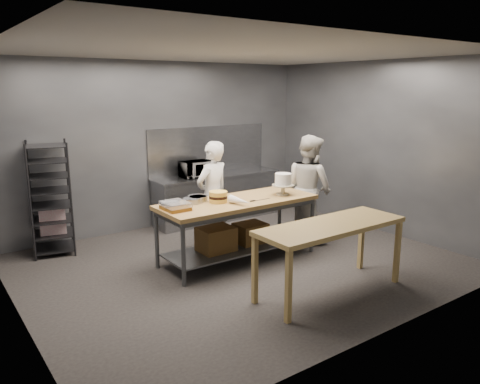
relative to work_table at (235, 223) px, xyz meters
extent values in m
plane|color=black|center=(-0.01, -0.17, -0.57)|extent=(6.00, 6.00, 0.00)
cube|color=#4C4F54|center=(-0.01, 2.33, 0.93)|extent=(6.00, 0.04, 3.00)
cube|color=olive|center=(0.04, -0.01, 0.32)|extent=(2.40, 0.90, 0.06)
cube|color=#47494C|center=(0.04, -0.01, -0.37)|extent=(2.25, 0.75, 0.03)
cylinder|color=#47494C|center=(-1.10, -0.40, -0.14)|extent=(0.06, 0.06, 0.86)
cylinder|color=#47494C|center=(-1.10, 0.38, -0.14)|extent=(0.06, 0.06, 0.86)
cylinder|color=#47494C|center=(1.18, -0.40, -0.14)|extent=(0.06, 0.06, 0.86)
cylinder|color=#47494C|center=(1.18, 0.38, -0.14)|extent=(0.06, 0.06, 0.86)
cube|color=brown|center=(-0.33, 0.01, -0.18)|extent=(0.50, 0.40, 0.35)
cube|color=brown|center=(0.30, 0.02, -0.21)|extent=(0.45, 0.38, 0.30)
cube|color=olive|center=(0.31, -1.62, 0.30)|extent=(2.00, 0.70, 0.06)
cube|color=olive|center=(-0.64, -1.92, -0.15)|extent=(0.06, 0.06, 0.84)
cube|color=olive|center=(-0.64, -1.32, -0.15)|extent=(0.06, 0.06, 0.84)
cube|color=olive|center=(1.26, -1.92, -0.15)|extent=(0.06, 0.06, 0.84)
cube|color=olive|center=(1.26, -1.32, -0.15)|extent=(0.06, 0.06, 0.84)
cube|color=slate|center=(0.99, 2.01, 0.31)|extent=(2.60, 0.60, 0.04)
cube|color=slate|center=(0.99, 2.01, -0.14)|extent=(2.56, 0.56, 0.86)
cube|color=slate|center=(0.99, 2.31, 0.78)|extent=(2.60, 0.02, 0.90)
cube|color=black|center=(-2.11, 1.93, 0.30)|extent=(0.73, 0.77, 1.75)
cube|color=silver|center=(-2.11, 1.93, -0.03)|extent=(0.42, 0.32, 0.45)
imported|color=white|center=(0.03, 0.67, 0.29)|extent=(0.71, 0.55, 1.73)
imported|color=silver|center=(1.57, 0.09, 0.32)|extent=(0.70, 0.89, 1.78)
imported|color=black|center=(0.51, 2.01, 0.48)|extent=(0.54, 0.37, 0.30)
cylinder|color=#A59D84|center=(0.81, -0.13, 0.36)|extent=(0.20, 0.20, 0.02)
cylinder|color=#A59D84|center=(0.81, -0.13, 0.43)|extent=(0.06, 0.06, 0.12)
cylinder|color=#A59D84|center=(0.81, -0.13, 0.50)|extent=(0.34, 0.34, 0.02)
cylinder|color=white|center=(0.81, -0.13, 0.59)|extent=(0.25, 0.25, 0.18)
cylinder|color=#FAD64F|center=(-0.27, 0.05, 0.38)|extent=(0.26, 0.26, 0.06)
cylinder|color=black|center=(-0.27, 0.05, 0.43)|extent=(0.26, 0.26, 0.04)
cylinder|color=#FAD64F|center=(-0.27, 0.05, 0.48)|extent=(0.26, 0.26, 0.06)
cylinder|color=gray|center=(-0.61, 0.21, 0.39)|extent=(0.25, 0.25, 0.07)
cylinder|color=gray|center=(-0.48, 0.26, 0.39)|extent=(0.25, 0.25, 0.07)
cylinder|color=gray|center=(-0.97, 0.16, 0.39)|extent=(0.27, 0.27, 0.07)
cylinder|color=gray|center=(-0.45, 0.30, 0.39)|extent=(0.29, 0.29, 0.07)
cone|color=white|center=(-0.11, -0.27, 0.41)|extent=(0.19, 0.40, 0.12)
cube|color=slate|center=(0.35, -0.20, 0.35)|extent=(0.28, 0.02, 0.00)
cube|color=black|center=(0.17, -0.20, 0.36)|extent=(0.09, 0.02, 0.02)
cube|color=#A66F21|center=(-0.96, -0.06, 0.37)|extent=(0.30, 0.20, 0.05)
cube|color=silver|center=(-0.96, -0.06, 0.43)|extent=(0.31, 0.21, 0.06)
cube|color=#A66F21|center=(-0.97, 0.11, 0.37)|extent=(0.30, 0.20, 0.05)
cube|color=silver|center=(-0.97, 0.11, 0.43)|extent=(0.31, 0.21, 0.06)
camera|label=1|loc=(-3.82, -5.44, 1.96)|focal=35.00mm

